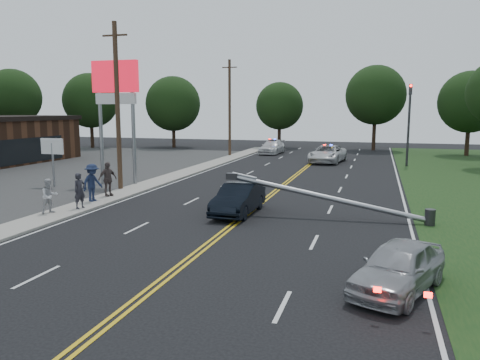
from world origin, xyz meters
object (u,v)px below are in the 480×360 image
(bystander_a, at_px, (80,191))
(utility_pole_mid, at_px, (118,107))
(pylon_sign, at_px, (116,92))
(small_sign, at_px, (52,150))
(utility_pole_far, at_px, (230,108))
(emergency_a, at_px, (328,154))
(traffic_signal, at_px, (409,118))
(bystander_b, at_px, (49,196))
(crashed_sedan, at_px, (238,199))
(waiting_sedan, at_px, (399,267))
(fallen_streetlight, at_px, (337,199))
(emergency_b, at_px, (272,147))
(bystander_d, at_px, (108,179))
(bystander_c, at_px, (92,183))

(bystander_a, bearing_deg, utility_pole_mid, 29.35)
(pylon_sign, relative_size, small_sign, 2.58)
(utility_pole_far, relative_size, emergency_a, 1.73)
(emergency_a, bearing_deg, small_sign, -121.57)
(utility_pole_mid, bearing_deg, traffic_signal, 45.80)
(bystander_b, bearing_deg, crashed_sedan, -42.38)
(crashed_sedan, bearing_deg, waiting_sedan, -47.42)
(crashed_sedan, bearing_deg, bystander_a, -167.70)
(traffic_signal, relative_size, utility_pole_far, 0.70)
(bystander_b, bearing_deg, fallen_streetlight, -47.84)
(pylon_sign, relative_size, traffic_signal, 1.13)
(bystander_a, bearing_deg, small_sign, 64.16)
(emergency_a, distance_m, bystander_a, 26.35)
(traffic_signal, xyz_separation_m, utility_pole_mid, (-17.50, -18.00, 0.88))
(utility_pole_far, relative_size, waiting_sedan, 2.49)
(pylon_sign, distance_m, fallen_streetlight, 16.66)
(pylon_sign, bearing_deg, emergency_b, 78.15)
(small_sign, distance_m, waiting_sedan, 23.88)
(traffic_signal, relative_size, crashed_sedan, 1.62)
(traffic_signal, xyz_separation_m, emergency_a, (-6.94, 0.92, -3.40))
(bystander_a, bearing_deg, fallen_streetlight, -64.20)
(small_sign, height_order, bystander_b, small_sign)
(emergency_b, bearing_deg, bystander_b, -92.14)
(bystander_a, bearing_deg, pylon_sign, 35.58)
(utility_pole_mid, height_order, waiting_sedan, utility_pole_mid)
(small_sign, bearing_deg, bystander_d, -24.00)
(pylon_sign, height_order, small_sign, pylon_sign)
(utility_pole_mid, xyz_separation_m, utility_pole_far, (0.00, 22.00, 0.00))
(waiting_sedan, xyz_separation_m, bystander_b, (-15.25, 5.06, 0.24))
(bystander_b, bearing_deg, pylon_sign, 39.99)
(crashed_sedan, xyz_separation_m, bystander_a, (-7.65, -1.48, 0.27))
(utility_pole_far, xyz_separation_m, waiting_sedan, (15.71, -34.10, -4.40))
(emergency_a, xyz_separation_m, bystander_d, (-9.90, -21.34, 0.27))
(emergency_b, relative_size, bystander_b, 3.14)
(pylon_sign, relative_size, waiting_sedan, 1.99)
(utility_pole_far, distance_m, bystander_b, 29.34)
(traffic_signal, xyz_separation_m, bystander_d, (-16.84, -20.43, -3.13))
(emergency_b, xyz_separation_m, bystander_c, (-2.99, -29.92, 0.37))
(crashed_sedan, bearing_deg, traffic_signal, 69.98)
(utility_pole_mid, relative_size, emergency_b, 1.97)
(utility_pole_mid, bearing_deg, pylon_sign, 123.02)
(bystander_c, bearing_deg, bystander_a, -155.26)
(small_sign, xyz_separation_m, bystander_b, (5.27, -7.04, -1.40))
(utility_pole_far, relative_size, bystander_a, 5.75)
(emergency_b, distance_m, bystander_c, 30.07)
(crashed_sedan, distance_m, waiting_sedan, 10.48)
(emergency_a, bearing_deg, fallen_streetlight, -75.45)
(small_sign, bearing_deg, waiting_sedan, -30.54)
(traffic_signal, bearing_deg, bystander_d, -129.50)
(bystander_b, bearing_deg, bystander_a, 1.81)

